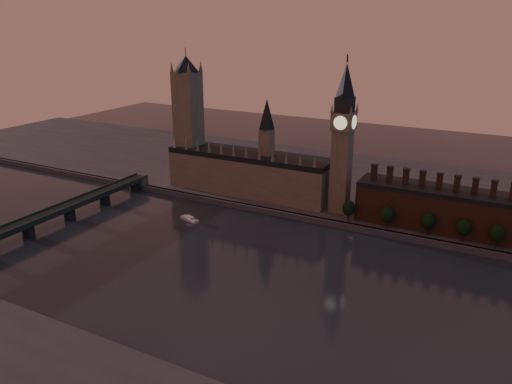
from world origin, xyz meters
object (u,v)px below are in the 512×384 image
Objects in this scene: victoria_tower at (188,116)px; westminster_bridge at (46,218)px; river_boat at (190,219)px; big_ben at (343,137)px.

westminster_bridge is (-35.00, -117.70, -51.65)m from victoria_tower.
river_boat is at bearing -56.14° from victoria_tower.
victoria_tower is 133.21m from westminster_bridge.
victoria_tower is at bearing 177.80° from big_ben.
big_ben is 6.54× the size of river_boat.
westminster_bridge is at bearing -106.56° from victoria_tower.
river_boat is at bearing 36.13° from westminster_bridge.
big_ben is 0.54× the size of westminster_bridge.
big_ben is (130.00, -5.00, -2.26)m from victoria_tower.
victoria_tower reaches higher than river_boat.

